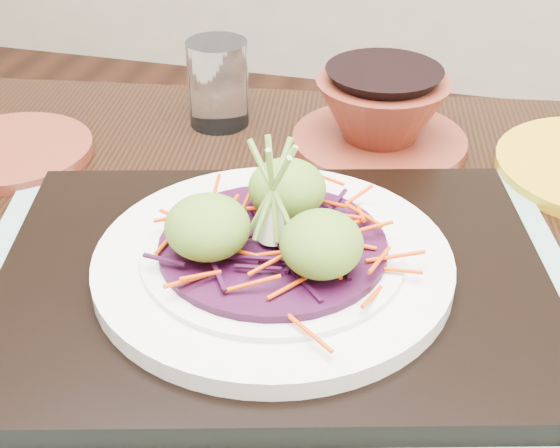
% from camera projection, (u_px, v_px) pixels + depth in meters
% --- Properties ---
extents(dining_table, '(1.21, 0.90, 0.69)m').
position_uv_depth(dining_table, '(285.00, 371.00, 0.65)').
color(dining_table, black).
rests_on(dining_table, ground).
extents(placemat, '(0.55, 0.48, 0.00)m').
position_uv_depth(placemat, '(273.00, 292.00, 0.59)').
color(placemat, gray).
rests_on(placemat, dining_table).
extents(serving_tray, '(0.47, 0.40, 0.02)m').
position_uv_depth(serving_tray, '(273.00, 280.00, 0.58)').
color(serving_tray, black).
rests_on(serving_tray, placemat).
extents(white_plate, '(0.26, 0.26, 0.02)m').
position_uv_depth(white_plate, '(273.00, 261.00, 0.57)').
color(white_plate, silver).
rests_on(white_plate, serving_tray).
extents(cabbage_bed, '(0.17, 0.17, 0.01)m').
position_uv_depth(cabbage_bed, '(273.00, 246.00, 0.57)').
color(cabbage_bed, '#340A2B').
rests_on(cabbage_bed, white_plate).
extents(carrot_julienne, '(0.20, 0.20, 0.01)m').
position_uv_depth(carrot_julienne, '(273.00, 237.00, 0.56)').
color(carrot_julienne, '#CD3A03').
rests_on(carrot_julienne, cabbage_bed).
extents(guacamole_scoops, '(0.14, 0.13, 0.05)m').
position_uv_depth(guacamole_scoops, '(273.00, 219.00, 0.55)').
color(guacamole_scoops, olive).
rests_on(guacamole_scoops, cabbage_bed).
extents(scallion_garnish, '(0.06, 0.06, 0.09)m').
position_uv_depth(scallion_garnish, '(273.00, 194.00, 0.54)').
color(scallion_garnish, '#81B247').
rests_on(scallion_garnish, cabbage_bed).
extents(terracotta_side_plate, '(0.18, 0.18, 0.01)m').
position_uv_depth(terracotta_side_plate, '(12.00, 151.00, 0.77)').
color(terracotta_side_plate, maroon).
rests_on(terracotta_side_plate, dining_table).
extents(water_glass, '(0.08, 0.08, 0.09)m').
position_uv_depth(water_glass, '(218.00, 83.00, 0.81)').
color(water_glass, white).
rests_on(water_glass, dining_table).
extents(terracotta_bowl_set, '(0.20, 0.20, 0.07)m').
position_uv_depth(terracotta_bowl_set, '(381.00, 118.00, 0.77)').
color(terracotta_bowl_set, maroon).
rests_on(terracotta_bowl_set, dining_table).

